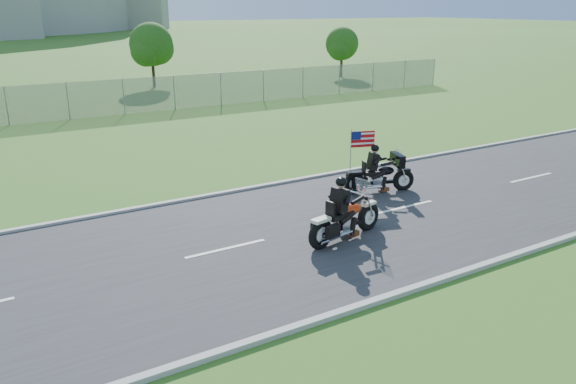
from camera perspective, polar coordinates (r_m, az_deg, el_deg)
ground at (r=15.25m, az=0.52°, el=-4.34°), size 420.00×420.00×0.00m
road at (r=15.25m, az=0.52°, el=-4.27°), size 120.00×8.00×0.04m
curb_north at (r=18.59m, az=-6.00°, el=-0.02°), size 120.00×0.18×0.12m
curb_south at (r=12.30m, az=10.58°, el=-10.33°), size 120.00×0.18×0.12m
fence at (r=32.45m, az=-26.68°, el=7.81°), size 60.00×0.03×2.00m
tree_fence_near at (r=44.21m, az=-13.66°, el=14.15°), size 3.52×3.28×4.75m
tree_fence_far at (r=49.76m, az=5.51°, el=14.61°), size 3.08×2.87×4.20m
motorcycle_lead at (r=14.77m, az=5.75°, el=-2.86°), size 2.64×0.99×1.79m
motorcycle_follow at (r=18.66m, az=9.24°, el=1.57°), size 2.39×1.17×2.05m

